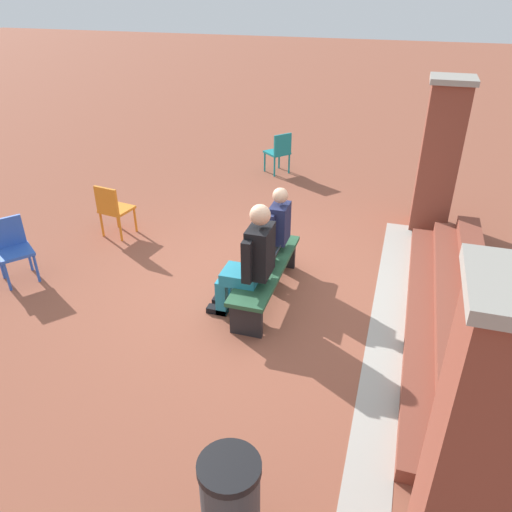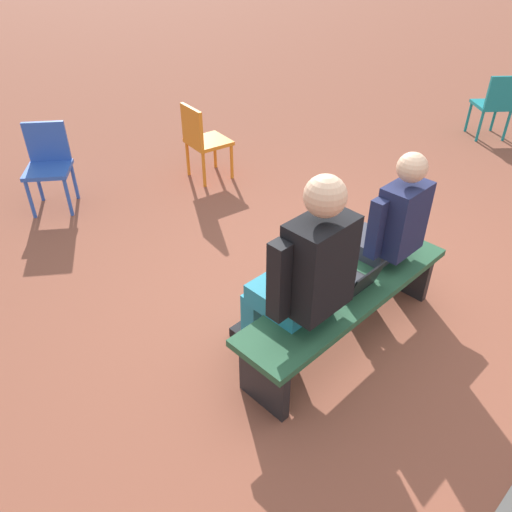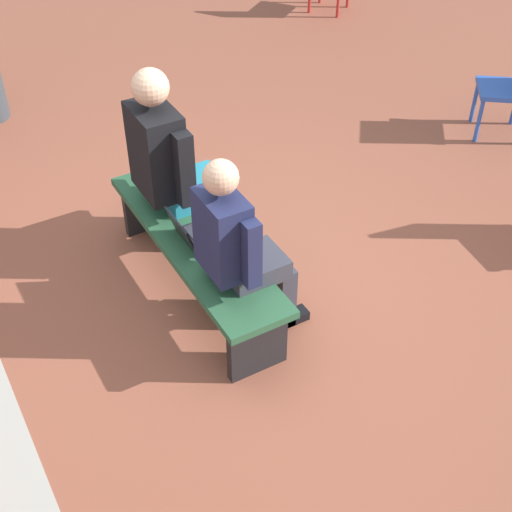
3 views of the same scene
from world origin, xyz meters
TOP-DOWN VIEW (x-y plane):
  - ground_plane at (0.00, 0.00)m, footprint 60.00×60.00m
  - concrete_strip at (0.12, 1.65)m, footprint 5.31×0.40m
  - brick_steps at (0.12, 2.40)m, footprint 4.51×0.90m
  - brick_pillar_left_of_steps at (-2.65, 2.07)m, footprint 0.64×0.64m
  - brick_pillar_right_of_steps at (2.95, 2.23)m, footprint 0.64×0.64m
  - bench at (0.12, 0.13)m, footprint 1.80×0.44m
  - person_student at (-0.36, 0.06)m, footprint 0.51×0.64m
  - person_adult at (0.52, 0.05)m, footprint 0.60×0.76m
  - laptop at (0.09, 0.14)m, footprint 0.32×0.29m
  - plastic_chair_by_pillar at (-4.31, -0.86)m, footprint 0.59×0.59m
  - plastic_chair_mid_courtyard at (0.64, -3.17)m, footprint 0.59×0.59m
  - plastic_chair_far_right at (-0.83, -2.57)m, footprint 0.48×0.48m
  - litter_bin at (3.23, 0.77)m, footprint 0.42×0.42m

SIDE VIEW (x-z plane):
  - ground_plane at x=0.00m, z-range 0.00..0.00m
  - concrete_strip at x=0.12m, z-range 0.00..0.01m
  - brick_steps at x=0.12m, z-range -0.05..0.40m
  - bench at x=0.12m, z-range 0.13..0.58m
  - litter_bin at x=3.23m, z-range 0.00..0.86m
  - plastic_chair_by_pillar at x=-4.31m, z-range 0.06..0.90m
  - plastic_chair_mid_courtyard at x=0.64m, z-range 0.06..0.90m
  - plastic_chair_far_right at x=-0.83m, z-range 0.06..0.90m
  - laptop at x=0.09m, z-range 0.39..0.61m
  - person_student at x=-0.36m, z-range 0.05..1.34m
  - person_adult at x=0.52m, z-range 0.04..1.47m
  - brick_pillar_left_of_steps at x=-2.65m, z-range 0.01..2.33m
  - brick_pillar_right_of_steps at x=2.95m, z-range 0.01..2.33m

